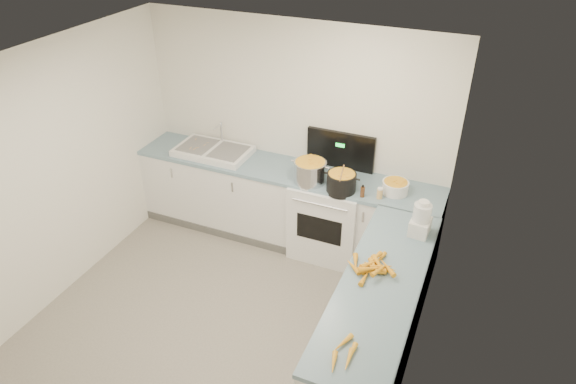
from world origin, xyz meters
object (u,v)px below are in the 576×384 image
at_px(steel_pot, 310,172).
at_px(extract_bottle, 362,192).
at_px(sink, 213,151).
at_px(spice_jar, 380,194).
at_px(food_processor, 421,220).
at_px(stove, 329,215).
at_px(black_pot, 341,183).
at_px(mixing_bowl, 395,187).

relative_size(steel_pot, extract_bottle, 3.12).
height_order(sink, extract_bottle, sink).
distance_m(sink, spice_jar, 2.03).
bearing_deg(food_processor, stove, 149.71).
relative_size(stove, food_processor, 3.93).
height_order(stove, food_processor, stove).
distance_m(black_pot, mixing_bowl, 0.55).
distance_m(black_pot, food_processor, 0.99).
distance_m(black_pot, spice_jar, 0.40).
bearing_deg(extract_bottle, steel_pot, 172.43).
distance_m(mixing_bowl, spice_jar, 0.20).
distance_m(sink, steel_pot, 1.27).
relative_size(black_pot, food_processor, 0.87).
xyz_separation_m(steel_pot, food_processor, (1.24, -0.48, 0.04)).
bearing_deg(stove, extract_bottle, -27.49).
bearing_deg(black_pot, mixing_bowl, 18.64).
height_order(steel_pot, food_processor, food_processor).
bearing_deg(black_pot, spice_jar, 1.10).
bearing_deg(steel_pot, spice_jar, -2.91).
relative_size(steel_pot, mixing_bowl, 1.27).
distance_m(stove, mixing_bowl, 0.87).
bearing_deg(extract_bottle, food_processor, -31.96).
xyz_separation_m(mixing_bowl, food_processor, (0.36, -0.61, 0.09)).
distance_m(sink, black_pot, 1.63).
distance_m(spice_jar, food_processor, 0.66).
bearing_deg(food_processor, steel_pot, 158.77).
distance_m(sink, extract_bottle, 1.87).
xyz_separation_m(black_pot, extract_bottle, (0.24, -0.03, -0.03)).
relative_size(extract_bottle, spice_jar, 1.08).
xyz_separation_m(stove, spice_jar, (0.57, -0.17, 0.52)).
distance_m(stove, food_processor, 1.36).
bearing_deg(steel_pot, extract_bottle, -7.57).
relative_size(stove, mixing_bowl, 5.02).
bearing_deg(steel_pot, mixing_bowl, 8.32).
bearing_deg(mixing_bowl, food_processor, -59.24).
bearing_deg(food_processor, sink, 165.88).
relative_size(steel_pot, food_processor, 0.99).
height_order(sink, steel_pot, sink).
bearing_deg(stove, black_pot, -46.55).
relative_size(stove, steel_pot, 3.95).
height_order(mixing_bowl, food_processor, food_processor).
bearing_deg(extract_bottle, mixing_bowl, 36.28).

